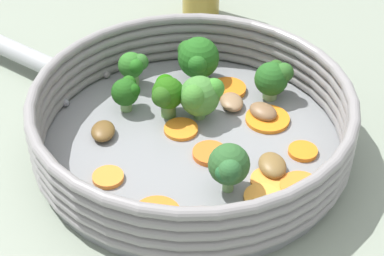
# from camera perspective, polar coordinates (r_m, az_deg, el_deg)

# --- Properties ---
(ground_plane) EXTENTS (4.00, 4.00, 0.00)m
(ground_plane) POSITION_cam_1_polar(r_m,az_deg,el_deg) (0.65, -0.00, -1.82)
(ground_plane) COLOR gray
(skillet) EXTENTS (0.31, 0.31, 0.01)m
(skillet) POSITION_cam_1_polar(r_m,az_deg,el_deg) (0.65, -0.00, -1.43)
(skillet) COLOR gray
(skillet) RESTS_ON ground_plane
(skillet_rim_wall) EXTENTS (0.32, 0.32, 0.06)m
(skillet_rim_wall) POSITION_cam_1_polar(r_m,az_deg,el_deg) (0.63, -0.00, 1.02)
(skillet_rim_wall) COLOR gray
(skillet_rim_wall) RESTS_ON skillet
(skillet_handle) EXTENTS (0.20, 0.13, 0.02)m
(skillet_handle) POSITION_cam_1_polar(r_m,az_deg,el_deg) (0.79, -15.69, 6.70)
(skillet_handle) COLOR #999B9E
(skillet_handle) RESTS_ON skillet
(skillet_rivet_left) EXTENTS (0.01, 0.01, 0.01)m
(skillet_rivet_left) POSITION_cam_1_polar(r_m,az_deg,el_deg) (0.74, -7.60, 4.74)
(skillet_rivet_left) COLOR gray
(skillet_rivet_left) RESTS_ON skillet
(skillet_rivet_right) EXTENTS (0.01, 0.01, 0.01)m
(skillet_rivet_right) POSITION_cam_1_polar(r_m,az_deg,el_deg) (0.70, -11.19, 2.22)
(skillet_rivet_right) COLOR gray
(skillet_rivet_right) RESTS_ON skillet
(carrot_slice_0) EXTENTS (0.05, 0.05, 0.01)m
(carrot_slice_0) POSITION_cam_1_polar(r_m,az_deg,el_deg) (0.60, 9.61, -5.18)
(carrot_slice_0) COLOR orange
(carrot_slice_0) RESTS_ON skillet
(carrot_slice_1) EXTENTS (0.04, 0.04, 0.00)m
(carrot_slice_1) POSITION_cam_1_polar(r_m,az_deg,el_deg) (0.65, -0.99, -0.11)
(carrot_slice_1) COLOR orange
(carrot_slice_1) RESTS_ON skillet
(carrot_slice_2) EXTENTS (0.04, 0.04, 0.00)m
(carrot_slice_2) POSITION_cam_1_polar(r_m,az_deg,el_deg) (0.61, -7.47, -4.37)
(carrot_slice_2) COLOR orange
(carrot_slice_2) RESTS_ON skillet
(carrot_slice_3) EXTENTS (0.05, 0.05, 0.01)m
(carrot_slice_3) POSITION_cam_1_polar(r_m,az_deg,el_deg) (0.71, 3.21, 3.47)
(carrot_slice_3) COLOR orange
(carrot_slice_3) RESTS_ON skillet
(carrot_slice_4) EXTENTS (0.06, 0.06, 0.00)m
(carrot_slice_4) POSITION_cam_1_polar(r_m,az_deg,el_deg) (0.67, 6.72, 0.80)
(carrot_slice_4) COLOR orange
(carrot_slice_4) RESTS_ON skillet
(carrot_slice_5) EXTENTS (0.04, 0.04, 0.01)m
(carrot_slice_5) POSITION_cam_1_polar(r_m,az_deg,el_deg) (0.62, 1.61, -2.27)
(carrot_slice_5) COLOR orange
(carrot_slice_5) RESTS_ON skillet
(carrot_slice_6) EXTENTS (0.05, 0.05, 0.01)m
(carrot_slice_6) POSITION_cam_1_polar(r_m,az_deg,el_deg) (0.57, -3.17, -7.73)
(carrot_slice_6) COLOR orange
(carrot_slice_6) RESTS_ON skillet
(carrot_slice_7) EXTENTS (0.05, 0.05, 0.00)m
(carrot_slice_7) POSITION_cam_1_polar(r_m,az_deg,el_deg) (0.60, 6.96, -4.70)
(carrot_slice_7) COLOR orange
(carrot_slice_7) RESTS_ON skillet
(carrot_slice_8) EXTENTS (0.04, 0.04, 0.00)m
(carrot_slice_8) POSITION_cam_1_polar(r_m,az_deg,el_deg) (0.64, 9.82, -2.05)
(carrot_slice_8) COLOR orange
(carrot_slice_8) RESTS_ON skillet
(carrot_slice_9) EXTENTS (0.05, 0.05, 0.01)m
(carrot_slice_9) POSITION_cam_1_polar(r_m,az_deg,el_deg) (0.58, 6.27, -6.18)
(carrot_slice_9) COLOR #F69D37
(carrot_slice_9) RESTS_ON skillet
(broccoli_floret_0) EXTENTS (0.03, 0.03, 0.04)m
(broccoli_floret_0) POSITION_cam_1_polar(r_m,az_deg,el_deg) (0.71, -5.25, 5.50)
(broccoli_floret_0) COLOR #72A152
(broccoli_floret_0) RESTS_ON skillet
(broccoli_floret_1) EXTENTS (0.05, 0.05, 0.05)m
(broccoli_floret_1) POSITION_cam_1_polar(r_m,az_deg,el_deg) (0.71, 0.48, 6.26)
(broccoli_floret_1) COLOR #7BB065
(broccoli_floret_1) RESTS_ON skillet
(broccoli_floret_2) EXTENTS (0.04, 0.04, 0.04)m
(broccoli_floret_2) POSITION_cam_1_polar(r_m,az_deg,el_deg) (0.69, 7.29, 4.53)
(broccoli_floret_2) COLOR #8CB36E
(broccoli_floret_2) RESTS_ON skillet
(broccoli_floret_3) EXTENTS (0.04, 0.04, 0.05)m
(broccoli_floret_3) POSITION_cam_1_polar(r_m,az_deg,el_deg) (0.57, 3.29, -3.41)
(broccoli_floret_3) COLOR #709E5C
(broccoli_floret_3) RESTS_ON skillet
(broccoli_floret_4) EXTENTS (0.03, 0.04, 0.05)m
(broccoli_floret_4) POSITION_cam_1_polar(r_m,az_deg,el_deg) (0.66, -2.26, 3.10)
(broccoli_floret_4) COLOR #618D43
(broccoli_floret_4) RESTS_ON skillet
(broccoli_floret_5) EXTENTS (0.05, 0.05, 0.05)m
(broccoli_floret_5) POSITION_cam_1_polar(r_m,az_deg,el_deg) (0.66, 0.69, 2.89)
(broccoli_floret_5) COLOR #5E9351
(broccoli_floret_5) RESTS_ON skillet
(broccoli_floret_6) EXTENTS (0.03, 0.03, 0.04)m
(broccoli_floret_6) POSITION_cam_1_polar(r_m,az_deg,el_deg) (0.68, -5.86, 3.23)
(broccoli_floret_6) COLOR #76A45E
(broccoli_floret_6) RESTS_ON skillet
(mushroom_piece_0) EXTENTS (0.04, 0.04, 0.01)m
(mushroom_piece_0) POSITION_cam_1_polar(r_m,az_deg,el_deg) (0.67, 6.35, 1.46)
(mushroom_piece_0) COLOR brown
(mushroom_piece_0) RESTS_ON skillet
(mushroom_piece_1) EXTENTS (0.03, 0.04, 0.01)m
(mushroom_piece_1) POSITION_cam_1_polar(r_m,az_deg,el_deg) (0.69, 3.55, 2.33)
(mushroom_piece_1) COLOR #8D6B4C
(mushroom_piece_1) RESTS_ON skillet
(mushroom_piece_2) EXTENTS (0.03, 0.04, 0.01)m
(mushroom_piece_2) POSITION_cam_1_polar(r_m,az_deg,el_deg) (0.61, 7.15, -3.30)
(mushroom_piece_2) COLOR brown
(mushroom_piece_2) RESTS_ON skillet
(mushroom_piece_3) EXTENTS (0.03, 0.03, 0.01)m
(mushroom_piece_3) POSITION_cam_1_polar(r_m,az_deg,el_deg) (0.65, -7.86, -0.07)
(mushroom_piece_3) COLOR brown
(mushroom_piece_3) RESTS_ON skillet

